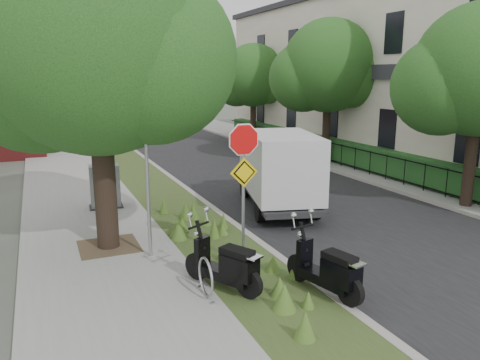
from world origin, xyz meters
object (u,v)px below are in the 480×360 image
(scooter_near, at_px, (230,270))
(box_truck, at_px, (279,167))
(scooter_far, at_px, (332,275))
(sign_assembly, at_px, (244,165))
(utility_cabinet, at_px, (105,187))

(scooter_near, distance_m, box_truck, 6.28)
(scooter_far, bearing_deg, sign_assembly, 111.59)
(scooter_near, xyz_separation_m, utility_cabinet, (-1.36, 6.98, 0.21))
(sign_assembly, bearing_deg, scooter_near, -124.32)
(scooter_near, xyz_separation_m, scooter_far, (1.65, -0.97, -0.00))
(sign_assembly, bearing_deg, scooter_far, -68.41)
(utility_cabinet, bearing_deg, sign_assembly, -69.57)
(scooter_far, distance_m, utility_cabinet, 8.50)
(scooter_far, xyz_separation_m, box_truck, (2.06, 5.97, 0.81))
(scooter_far, xyz_separation_m, utility_cabinet, (-3.01, 7.95, 0.21))
(scooter_far, relative_size, box_truck, 0.38)
(utility_cabinet, bearing_deg, scooter_near, -78.98)
(sign_assembly, relative_size, box_truck, 0.65)
(sign_assembly, distance_m, scooter_far, 2.90)
(sign_assembly, distance_m, box_truck, 4.90)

